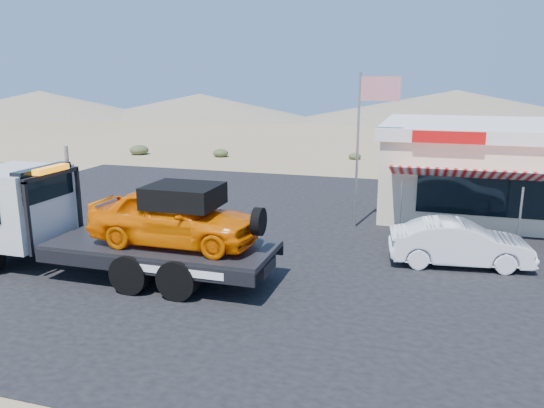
# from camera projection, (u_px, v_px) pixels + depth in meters

# --- Properties ---
(ground) EXTENTS (120.00, 120.00, 0.00)m
(ground) POSITION_uv_depth(u_px,v_px,m) (200.00, 251.00, 18.32)
(ground) COLOR olive
(ground) RESTS_ON ground
(asphalt_lot) EXTENTS (32.00, 24.00, 0.02)m
(asphalt_lot) POSITION_uv_depth(u_px,v_px,m) (279.00, 232.00, 20.54)
(asphalt_lot) COLOR black
(asphalt_lot) RESTS_ON ground
(tow_truck) EXTENTS (9.55, 2.83, 3.19)m
(tow_truck) POSITION_uv_depth(u_px,v_px,m) (107.00, 219.00, 15.82)
(tow_truck) COLOR black
(tow_truck) RESTS_ON asphalt_lot
(white_sedan) EXTENTS (4.51, 2.08, 1.43)m
(white_sedan) POSITION_uv_depth(u_px,v_px,m) (460.00, 243.00, 16.73)
(white_sedan) COLOR silver
(white_sedan) RESTS_ON asphalt_lot
(jerky_store) EXTENTS (10.40, 9.97, 3.90)m
(jerky_store) POSITION_uv_depth(u_px,v_px,m) (503.00, 167.00, 23.22)
(jerky_store) COLOR beige
(jerky_store) RESTS_ON asphalt_lot
(flagpole) EXTENTS (1.55, 0.10, 6.00)m
(flagpole) POSITION_uv_depth(u_px,v_px,m) (364.00, 133.00, 20.22)
(flagpole) COLOR #99999E
(flagpole) RESTS_ON asphalt_lot
(desert_scrub) EXTENTS (27.55, 29.83, 0.78)m
(desert_scrub) POSITION_uv_depth(u_px,v_px,m) (68.00, 171.00, 32.13)
(desert_scrub) COLOR #344324
(desert_scrub) RESTS_ON ground
(distant_hills) EXTENTS (126.00, 48.00, 4.20)m
(distant_hills) POSITION_uv_depth(u_px,v_px,m) (303.00, 107.00, 71.93)
(distant_hills) COLOR #726B59
(distant_hills) RESTS_ON ground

